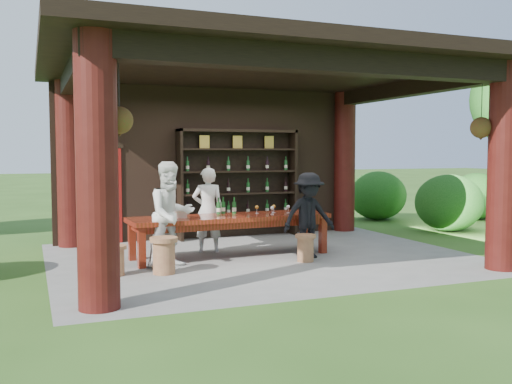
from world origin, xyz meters
name	(u,v)px	position (x,y,z in m)	size (l,w,h in m)	color
ground	(264,257)	(0.00, 0.00, 0.00)	(90.00, 90.00, 0.00)	#2D5119
pavilion	(255,139)	(-0.01, 0.43, 2.13)	(7.50, 6.00, 3.60)	slate
wine_shelf	(238,183)	(0.39, 2.45, 1.20)	(2.71, 0.41, 2.39)	black
tasting_table	(231,222)	(-0.54, 0.28, 0.64)	(3.69, 1.10, 0.75)	#531D0B
stool_near_left	(164,254)	(-1.99, -0.73, 0.30)	(0.43, 0.43, 0.57)	brown
stool_near_right	(305,247)	(0.50, -0.65, 0.25)	(0.36, 0.36, 0.47)	brown
stool_far_left	(115,260)	(-2.71, -0.58, 0.25)	(0.35, 0.35, 0.47)	brown
host	(208,210)	(-0.79, 0.88, 0.80)	(0.58, 0.38, 1.60)	beige
guest_woman	(171,214)	(-1.75, -0.23, 0.87)	(0.84, 0.66, 1.74)	white
guest_man	(309,215)	(0.70, -0.37, 0.76)	(0.99, 0.57, 1.53)	black
table_bottles	(225,205)	(-0.55, 0.55, 0.90)	(0.38, 0.17, 0.31)	#194C1E
table_glasses	(273,209)	(0.30, 0.32, 0.82)	(0.64, 0.32, 0.15)	silver
napkin_basket	(178,214)	(-1.52, 0.23, 0.82)	(0.26, 0.18, 0.14)	#BF6672
shrubs	(347,216)	(2.27, 0.96, 0.55)	(15.91, 8.75, 1.36)	#194C14
trees	(399,86)	(3.88, 1.46, 3.37)	(21.84, 10.46, 4.80)	#3F2819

